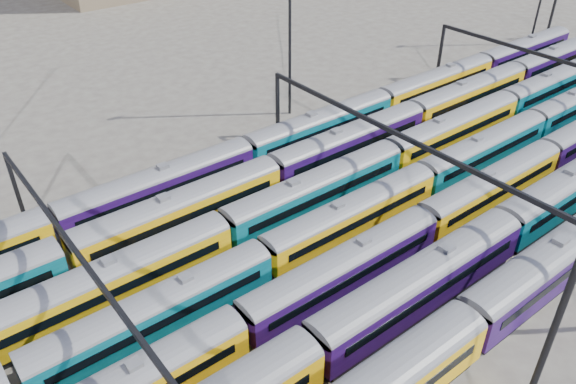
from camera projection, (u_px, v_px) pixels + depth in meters
ground at (324, 248)px, 50.62m from camera, size 500.00×500.00×0.00m
rake_0 at (469, 322)px, 39.36m from camera, size 131.17×3.20×5.39m
rake_1 at (312, 349)px, 37.39m from camera, size 130.77×3.19×5.38m
rake_2 at (425, 221)px, 49.78m from camera, size 118.00×2.88×4.84m
rake_3 at (424, 177)px, 55.98m from camera, size 117.74×2.87×4.83m
rake_4 at (316, 188)px, 54.08m from camera, size 146.20×3.05×5.14m
rake_5 at (180, 208)px, 51.12m from camera, size 148.14×3.09×5.21m
rake_6 at (321, 124)px, 65.42m from camera, size 103.77×3.04×5.12m
gantry_1 at (97, 288)px, 36.57m from camera, size 0.35×40.35×8.03m
gantry_2 at (408, 149)px, 52.02m from camera, size 0.35×40.35×8.03m
gantry_3 at (576, 74)px, 67.47m from camera, size 0.35×40.35×8.03m
mast_2 at (567, 294)px, 25.91m from camera, size 1.40×0.50×25.60m
mast_3 at (290, 6)px, 66.37m from camera, size 1.40×0.50×25.60m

